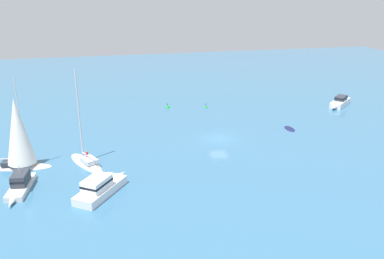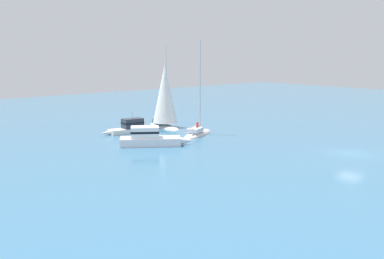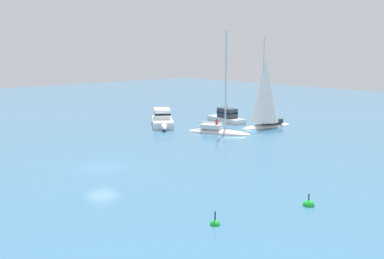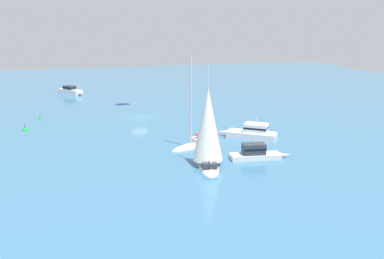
{
  "view_description": "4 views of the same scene",
  "coord_description": "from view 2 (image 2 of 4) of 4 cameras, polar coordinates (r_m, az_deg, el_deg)",
  "views": [
    {
      "loc": [
        53.11,
        -16.88,
        20.88
      ],
      "look_at": [
        2.8,
        -4.71,
        2.76
      ],
      "focal_mm": 38.1,
      "sensor_mm": 36.0,
      "label": 1
    },
    {
      "loc": [
        44.26,
        25.47,
        10.49
      ],
      "look_at": [
        9.82,
        -13.87,
        1.87
      ],
      "focal_mm": 44.58,
      "sensor_mm": 36.0,
      "label": 2
    },
    {
      "loc": [
        -35.01,
        21.53,
        10.19
      ],
      "look_at": [
        -2.98,
        -7.65,
        2.71
      ],
      "focal_mm": 45.99,
      "sensor_mm": 36.0,
      "label": 3
    },
    {
      "loc": [
        -9.62,
        -69.28,
        15.82
      ],
      "look_at": [
        5.32,
        -14.42,
        1.08
      ],
      "focal_mm": 39.34,
      "sensor_mm": 36.0,
      "label": 4
    }
  ],
  "objects": [
    {
      "name": "ground_plane",
      "position": [
        52.13,
        18.51,
        -2.74
      ],
      "size": [
        163.13,
        163.13,
        0.0
      ],
      "primitive_type": "plane",
      "color": "teal"
    },
    {
      "name": "sloop",
      "position": [
        60.26,
        0.65,
        -0.46
      ],
      "size": [
        7.79,
        5.22,
        12.31
      ],
      "rotation": [
        0.0,
        0.0,
        3.6
      ],
      "color": "silver",
      "rests_on": "ground"
    },
    {
      "name": "launch",
      "position": [
        53.71,
        -4.99,
        -1.03
      ],
      "size": [
        7.79,
        6.26,
        2.98
      ],
      "rotation": [
        0.0,
        0.0,
        2.52
      ],
      "color": "white",
      "rests_on": "ground"
    },
    {
      "name": "ketch",
      "position": [
        66.0,
        -3.28,
        3.79
      ],
      "size": [
        3.93,
        7.81,
        11.54
      ],
      "rotation": [
        0.0,
        0.0,
        1.4
      ],
      "color": "silver",
      "rests_on": "ground"
    },
    {
      "name": "cabin_cruiser_1",
      "position": [
        62.29,
        -7.34,
        0.27
      ],
      "size": [
        7.47,
        2.59,
        2.74
      ],
      "rotation": [
        0.0,
        0.0,
        6.16
      ],
      "color": "silver",
      "rests_on": "ground"
    }
  ]
}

